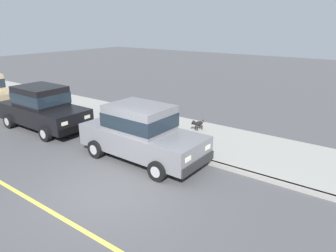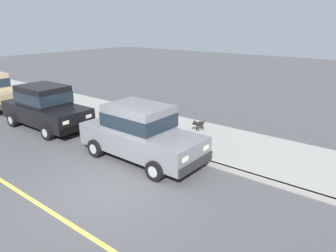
% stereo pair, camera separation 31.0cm
% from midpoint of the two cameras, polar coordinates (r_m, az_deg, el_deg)
% --- Properties ---
extents(ground_plane, '(80.00, 80.00, 0.00)m').
position_cam_midpoint_polar(ground_plane, '(9.07, -10.13, -11.65)').
color(ground_plane, '#4C4C4F').
extents(curb, '(0.16, 64.00, 0.14)m').
position_cam_midpoint_polar(curb, '(11.16, 2.09, -4.94)').
color(curb, gray).
rests_on(curb, ground).
extents(sidewalk, '(3.60, 64.00, 0.14)m').
position_cam_midpoint_polar(sidewalk, '(12.56, 6.93, -2.32)').
color(sidewalk, '#99968E').
rests_on(sidewalk, ground).
extents(lane_centre_line, '(0.12, 57.60, 0.01)m').
position_cam_midpoint_polar(lane_centre_line, '(8.27, -18.65, -15.64)').
color(lane_centre_line, '#E0D64C').
rests_on(lane_centre_line, ground).
extents(car_grey_sedan, '(2.08, 4.62, 1.92)m').
position_cam_midpoint_polar(car_grey_sedan, '(10.53, -4.30, -1.10)').
color(car_grey_sedan, slate).
rests_on(car_grey_sedan, ground).
extents(car_black_sedan, '(2.06, 4.61, 1.92)m').
position_cam_midpoint_polar(car_black_sedan, '(14.73, -21.23, 3.41)').
color(car_black_sedan, black).
rests_on(car_black_sedan, ground).
extents(dog_black, '(0.74, 0.32, 0.49)m').
position_cam_midpoint_polar(dog_black, '(13.20, 6.40, 0.40)').
color(dog_black, black).
rests_on(dog_black, sidewalk).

